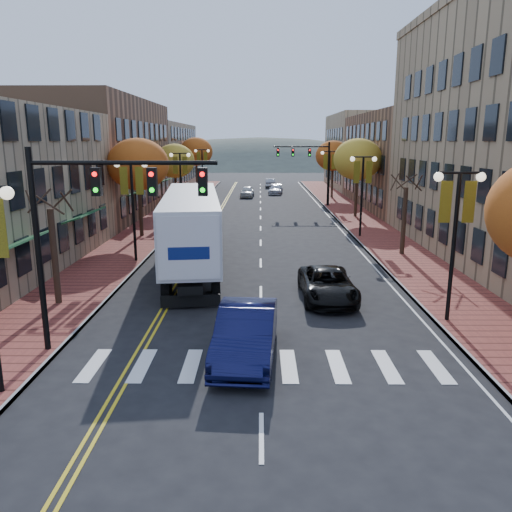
{
  "coord_description": "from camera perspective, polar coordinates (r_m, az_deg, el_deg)",
  "views": [
    {
      "loc": [
        -0.04,
        -13.06,
        7.21
      ],
      "look_at": [
        -0.22,
        8.42,
        2.2
      ],
      "focal_mm": 35.0,
      "sensor_mm": 36.0,
      "label": 1
    }
  ],
  "objects": [
    {
      "name": "tree_right_d",
      "position": [
        63.73,
        8.8,
        11.25
      ],
      "size": [
        4.35,
        4.35,
        7.0
      ],
      "color": "#382619",
      "rests_on": "sidewalk_right"
    },
    {
      "name": "car_far_oncoming",
      "position": [
        78.5,
        1.63,
        8.36
      ],
      "size": [
        1.51,
        4.2,
        1.38
      ],
      "primitive_type": "imported",
      "rotation": [
        0.0,
        0.0,
        3.15
      ],
      "color": "#94959B",
      "rests_on": "ground"
    },
    {
      "name": "tree_left_c",
      "position": [
        53.85,
        -9.26,
        10.67
      ],
      "size": [
        4.16,
        4.16,
        6.69
      ],
      "color": "#382619",
      "rests_on": "sidewalk_left"
    },
    {
      "name": "lamp_right_a",
      "position": [
        20.7,
        21.89,
        4.09
      ],
      "size": [
        1.96,
        0.36,
        6.05
      ],
      "color": "black",
      "rests_on": "ground"
    },
    {
      "name": "navy_sedan",
      "position": [
        16.95,
        -1.12,
        -8.75
      ],
      "size": [
        2.26,
        5.54,
        1.79
      ],
      "primitive_type": "imported",
      "rotation": [
        0.0,
        0.0,
        -0.07
      ],
      "color": "black",
      "rests_on": "ground"
    },
    {
      "name": "building_left_far",
      "position": [
        76.02,
        -12.65,
        10.97
      ],
      "size": [
        12.0,
        26.0,
        9.5
      ],
      "primitive_type": "cube",
      "color": "#9E8966",
      "rests_on": "ground"
    },
    {
      "name": "ground",
      "position": [
        14.92,
        0.6,
        -15.77
      ],
      "size": [
        200.0,
        200.0,
        0.0
      ],
      "primitive_type": "plane",
      "color": "black",
      "rests_on": "ground"
    },
    {
      "name": "lamp_left_c",
      "position": [
        47.74,
        -8.64,
        9.48
      ],
      "size": [
        1.96,
        0.36,
        6.05
      ],
      "color": "black",
      "rests_on": "ground"
    },
    {
      "name": "lamp_left_d",
      "position": [
        65.55,
        -6.17,
        10.51
      ],
      "size": [
        1.96,
        0.36,
        6.05
      ],
      "color": "black",
      "rests_on": "ground"
    },
    {
      "name": "traffic_mast_near",
      "position": [
        17.1,
        -18.12,
        4.8
      ],
      "size": [
        6.1,
        0.35,
        7.0
      ],
      "color": "black",
      "rests_on": "ground"
    },
    {
      "name": "building_right_far",
      "position": [
        79.28,
        14.29,
        11.5
      ],
      "size": [
        15.0,
        20.0,
        11.0
      ],
      "primitive_type": "cube",
      "color": "#9E8966",
      "rests_on": "ground"
    },
    {
      "name": "traffic_mast_far",
      "position": [
        55.38,
        6.3,
        10.69
      ],
      "size": [
        6.1,
        0.34,
        7.0
      ],
      "color": "black",
      "rests_on": "ground"
    },
    {
      "name": "tree_left_d",
      "position": [
        71.64,
        -6.86,
        11.75
      ],
      "size": [
        4.61,
        4.61,
        7.42
      ],
      "color": "#382619",
      "rests_on": "sidewalk_left"
    },
    {
      "name": "car_far_silver",
      "position": [
        68.58,
        2.26,
        7.62
      ],
      "size": [
        2.24,
        4.52,
        1.26
      ],
      "primitive_type": "imported",
      "rotation": [
        0.0,
        0.0,
        -0.11
      ],
      "color": "#B2B0B9",
      "rests_on": "ground"
    },
    {
      "name": "tree_left_a",
      "position": [
        23.42,
        -22.03,
        -0.07
      ],
      "size": [
        0.28,
        0.28,
        4.2
      ],
      "color": "#382619",
      "rests_on": "sidewalk_left"
    },
    {
      "name": "sidewalk_right",
      "position": [
        46.99,
        11.59,
        4.13
      ],
      "size": [
        4.0,
        85.0,
        0.15
      ],
      "primitive_type": "cube",
      "color": "brown",
      "rests_on": "ground"
    },
    {
      "name": "tree_right_b",
      "position": [
        32.73,
        16.55,
        3.87
      ],
      "size": [
        0.28,
        0.28,
        4.2
      ],
      "color": "#382619",
      "rests_on": "sidewalk_right"
    },
    {
      "name": "semi_truck",
      "position": [
        29.33,
        -7.32,
        3.84
      ],
      "size": [
        4.77,
        17.51,
        4.33
      ],
      "rotation": [
        0.0,
        0.0,
        0.12
      ],
      "color": "black",
      "rests_on": "ground"
    },
    {
      "name": "sidewalk_left",
      "position": [
        46.98,
        -10.55,
        4.17
      ],
      "size": [
        4.0,
        85.0,
        0.15
      ],
      "primitive_type": "cube",
      "color": "brown",
      "rests_on": "ground"
    },
    {
      "name": "lamp_right_b",
      "position": [
        37.93,
        12.07,
        8.44
      ],
      "size": [
        1.96,
        0.36,
        6.05
      ],
      "color": "black",
      "rests_on": "ground"
    },
    {
      "name": "car_far_white",
      "position": [
        64.87,
        -1.01,
        7.38
      ],
      "size": [
        1.86,
        4.24,
        1.42
      ],
      "primitive_type": "imported",
      "rotation": [
        0.0,
        0.0,
        -0.04
      ],
      "color": "silver",
      "rests_on": "ground"
    },
    {
      "name": "tree_right_c",
      "position": [
        47.95,
        11.55,
        10.76
      ],
      "size": [
        4.48,
        4.48,
        7.21
      ],
      "color": "#382619",
      "rests_on": "sidewalk_right"
    },
    {
      "name": "building_left_mid",
      "position": [
        51.93,
        -18.92,
        10.55
      ],
      "size": [
        12.0,
        24.0,
        11.0
      ],
      "primitive_type": "cube",
      "color": "brown",
      "rests_on": "ground"
    },
    {
      "name": "building_right_mid",
      "position": [
        58.14,
        19.39,
        10.22
      ],
      "size": [
        15.0,
        24.0,
        10.0
      ],
      "primitive_type": "cube",
      "color": "brown",
      "rests_on": "ground"
    },
    {
      "name": "tree_left_b",
      "position": [
        38.17,
        -13.31,
        10.14
      ],
      "size": [
        4.48,
        4.48,
        7.21
      ],
      "color": "#382619",
      "rests_on": "sidewalk_left"
    },
    {
      "name": "lamp_left_b",
      "position": [
        30.14,
        -13.97,
        7.19
      ],
      "size": [
        1.96,
        0.36,
        6.05
      ],
      "color": "black",
      "rests_on": "ground"
    },
    {
      "name": "lamp_right_c",
      "position": [
        55.65,
        8.39,
        9.99
      ],
      "size": [
        1.96,
        0.36,
        6.05
      ],
      "color": "black",
      "rests_on": "ground"
    },
    {
      "name": "black_suv",
      "position": [
        23.24,
        8.16,
        -3.24
      ],
      "size": [
        2.45,
        5.18,
        1.43
      ],
      "primitive_type": "imported",
      "rotation": [
        0.0,
        0.0,
        0.02
      ],
      "color": "black",
      "rests_on": "ground"
    }
  ]
}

